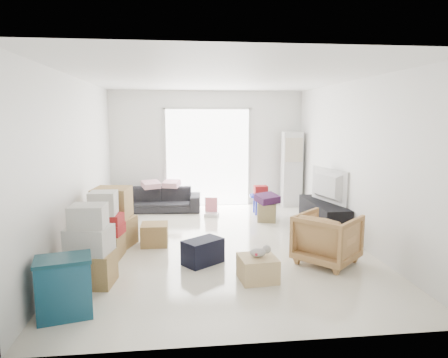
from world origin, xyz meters
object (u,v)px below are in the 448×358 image
television (324,198)px  wood_crate (258,268)px  ac_tower (292,169)px  kids_table (261,194)px  sofa (160,196)px  ottoman (267,212)px  armchair (327,236)px  tv_console (323,216)px  storage_bins (64,287)px

television → wood_crate: 2.80m
ac_tower → kids_table: (-0.88, -0.68, -0.43)m
sofa → wood_crate: 4.30m
ottoman → wood_crate: size_ratio=0.78×
sofa → armchair: 4.37m
television → tv_console: bearing=-0.0°
ottoman → ac_tower: bearing=56.2°
kids_table → armchair: bearing=-83.5°
tv_console → wood_crate: size_ratio=3.35×
ac_tower → tv_console: (0.05, -2.01, -0.62)m
television → wood_crate: size_ratio=2.32×
ac_tower → storage_bins: ac_tower is taller
armchair → storage_bins: size_ratio=1.24×
armchair → kids_table: armchair is taller
ac_tower → wood_crate: (-1.64, -4.20, -0.72)m
television → storage_bins: bearing=112.7°
sofa → wood_crate: bearing=-66.5°
tv_console → sofa: 3.63m
sofa → kids_table: sofa is taller
sofa → ottoman: bearing=-23.5°
television → armchair: armchair is taller
tv_console → kids_table: bearing=124.9°
ac_tower → wood_crate: bearing=-111.3°
tv_console → kids_table: (-0.93, 1.33, 0.18)m
storage_bins → kids_table: storage_bins is taller
tv_console → ottoman: 1.17m
ottoman → wood_crate: (-0.77, -2.90, -0.03)m
ottoman → tv_console: bearing=-37.7°
sofa → tv_console: bearing=-26.7°
tv_console → sofa: sofa is taller
armchair → ottoman: armchair is taller
ottoman → kids_table: size_ratio=0.59×
ac_tower → sofa: 3.11m
television → kids_table: 1.63m
storage_bins → ottoman: size_ratio=1.77×
television → wood_crate: (-1.69, -2.19, -0.43)m
wood_crate → sofa: bearing=109.3°
ottoman → kids_table: (-0.01, 0.62, 0.26)m
tv_console → kids_table: kids_table is taller
television → ottoman: bearing=38.3°
ottoman → wood_crate: bearing=-104.9°
television → ottoman: television is taller
television → armchair: 1.81m
ac_tower → ottoman: 1.71m
sofa → armchair: armchair is taller
television → kids_table: (-0.93, 1.33, -0.15)m
armchair → storage_bins: bearing=66.7°
sofa → armchair: bearing=-50.5°
ac_tower → wood_crate: 4.57m
ac_tower → armchair: (-0.53, -3.72, -0.47)m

